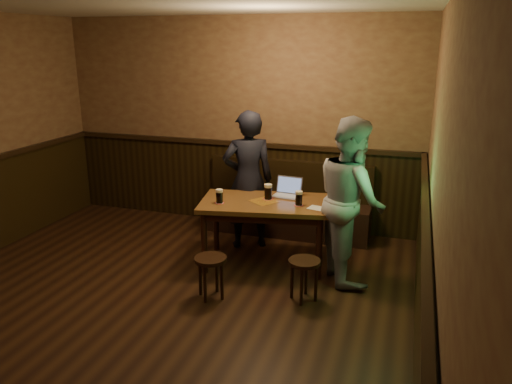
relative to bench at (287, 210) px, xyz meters
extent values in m
cube|color=black|center=(-0.78, -2.75, -0.32)|extent=(5.00, 6.00, 0.02)
cube|color=olive|center=(-0.78, 0.26, 1.09)|extent=(5.00, 0.02, 2.80)
cube|color=olive|center=(1.73, -2.75, 1.09)|extent=(0.02, 6.00, 2.80)
cube|color=black|center=(-0.78, 0.23, 0.24)|extent=(4.98, 0.04, 1.10)
cube|color=black|center=(1.70, -2.75, 0.24)|extent=(0.04, 5.98, 1.10)
cube|color=black|center=(-0.78, 0.20, 0.82)|extent=(4.98, 0.06, 0.06)
cube|color=black|center=(1.67, -2.75, 0.82)|extent=(0.06, 5.98, 0.06)
cube|color=black|center=(0.00, -0.04, -0.09)|extent=(2.20, 0.50, 0.45)
cube|color=black|center=(0.00, 0.16, 0.39)|extent=(2.20, 0.10, 0.50)
cube|color=brown|center=(0.00, -1.04, 0.42)|extent=(1.53, 1.05, 0.05)
cube|color=black|center=(0.00, -1.04, 0.34)|extent=(1.39, 0.91, 0.08)
cube|color=maroon|center=(0.00, -1.04, 0.44)|extent=(0.36, 0.36, 0.00)
cylinder|color=black|center=(-0.55, -1.47, 0.04)|extent=(0.07, 0.07, 0.70)
cylinder|color=black|center=(-0.67, -0.84, 0.04)|extent=(0.07, 0.07, 0.70)
cylinder|color=black|center=(0.67, -1.25, 0.04)|extent=(0.07, 0.07, 0.70)
cylinder|color=black|center=(0.55, -0.61, 0.04)|extent=(0.07, 0.07, 0.70)
cylinder|color=black|center=(-0.27, -1.97, 0.10)|extent=(0.35, 0.35, 0.04)
cylinder|color=black|center=(-0.15, -1.98, -0.10)|extent=(0.03, 0.03, 0.41)
cylinder|color=black|center=(-0.26, -1.85, -0.10)|extent=(0.03, 0.03, 0.41)
cylinder|color=black|center=(-0.39, -1.96, -0.10)|extent=(0.03, 0.03, 0.41)
cylinder|color=black|center=(-0.28, -2.09, -0.10)|extent=(0.03, 0.03, 0.41)
cylinder|color=black|center=(0.62, -1.74, 0.10)|extent=(0.32, 0.32, 0.04)
cylinder|color=black|center=(0.74, -1.73, -0.11)|extent=(0.03, 0.03, 0.41)
cylinder|color=black|center=(0.62, -1.62, -0.11)|extent=(0.03, 0.03, 0.41)
cylinder|color=black|center=(0.50, -1.74, -0.11)|extent=(0.03, 0.03, 0.41)
cylinder|color=black|center=(0.62, -1.86, -0.11)|extent=(0.03, 0.03, 0.41)
cylinder|color=red|center=(-0.45, -1.26, 0.44)|extent=(0.10, 0.10, 0.00)
cylinder|color=silver|center=(-0.45, -1.26, 0.45)|extent=(0.09, 0.09, 0.00)
cylinder|color=black|center=(-0.45, -1.26, 0.51)|extent=(0.07, 0.07, 0.12)
cylinder|color=beige|center=(-0.45, -1.26, 0.59)|extent=(0.08, 0.08, 0.03)
cylinder|color=red|center=(0.02, -0.96, 0.44)|extent=(0.12, 0.12, 0.00)
cylinder|color=silver|center=(0.02, -0.96, 0.45)|extent=(0.10, 0.10, 0.00)
cylinder|color=black|center=(0.02, -0.96, 0.52)|extent=(0.08, 0.08, 0.14)
cylinder|color=beige|center=(0.02, -0.96, 0.61)|extent=(0.09, 0.09, 0.03)
cylinder|color=red|center=(0.40, -1.07, 0.44)|extent=(0.10, 0.10, 0.00)
cylinder|color=silver|center=(0.40, -1.07, 0.45)|extent=(0.09, 0.09, 0.00)
cylinder|color=black|center=(0.40, -1.07, 0.51)|extent=(0.08, 0.08, 0.13)
cylinder|color=beige|center=(0.40, -1.07, 0.59)|extent=(0.08, 0.08, 0.03)
cube|color=silver|center=(0.20, -0.81, 0.45)|extent=(0.32, 0.24, 0.01)
cube|color=#B2B2B7|center=(0.20, -0.81, 0.46)|extent=(0.29, 0.19, 0.00)
cube|color=silver|center=(0.20, -0.71, 0.56)|extent=(0.31, 0.09, 0.20)
cube|color=#526699|center=(0.20, -0.71, 0.56)|extent=(0.28, 0.07, 0.17)
cube|color=silver|center=(0.63, -1.11, 0.44)|extent=(0.25, 0.20, 0.00)
imported|color=black|center=(-0.34, -0.58, 0.54)|extent=(0.74, 0.64, 1.70)
imported|color=#939398|center=(0.96, -1.07, 0.56)|extent=(0.97, 1.05, 1.75)
camera|label=1|loc=(1.53, -6.12, 2.14)|focal=35.00mm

